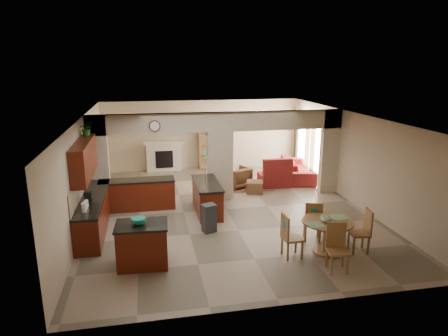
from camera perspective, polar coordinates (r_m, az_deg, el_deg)
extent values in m
plane|color=gray|center=(12.05, 0.34, -5.92)|extent=(10.00, 10.00, 0.00)
plane|color=white|center=(11.36, 0.37, 7.40)|extent=(10.00, 10.00, 0.00)
plane|color=tan|center=(16.45, -3.11, 4.78)|extent=(8.00, 0.00, 8.00)
plane|color=tan|center=(7.06, 8.53, -9.37)|extent=(8.00, 0.00, 8.00)
plane|color=tan|center=(11.55, -19.49, -0.43)|extent=(0.00, 10.00, 10.00)
plane|color=tan|center=(13.00, 17.91, 1.36)|extent=(0.00, 10.00, 10.00)
cube|color=tan|center=(12.47, -17.51, 0.83)|extent=(0.60, 0.25, 2.80)
cube|color=tan|center=(12.65, -0.54, 0.33)|extent=(0.80, 0.25, 2.20)
cube|color=tan|center=(13.73, 14.83, 2.28)|extent=(0.60, 0.25, 2.80)
cube|color=tan|center=(12.38, -0.56, 6.62)|extent=(8.00, 0.25, 0.60)
cube|color=#431507|center=(11.04, -18.08, -6.30)|extent=(0.60, 3.20, 0.86)
cube|color=black|center=(10.89, -18.27, -4.06)|extent=(0.62, 3.22, 0.05)
cube|color=tan|center=(10.84, -19.87, -2.54)|extent=(0.02, 3.20, 0.55)
cube|color=#431507|center=(12.24, -12.24, -3.80)|extent=(2.20, 0.60, 0.86)
cube|color=black|center=(12.10, -12.36, -1.76)|extent=(2.22, 0.62, 0.05)
cube|color=#431507|center=(10.63, -19.36, 1.21)|extent=(0.35, 2.40, 0.90)
cube|color=#431507|center=(11.71, -2.44, -4.31)|extent=(0.65, 1.80, 0.86)
cube|color=black|center=(11.57, -2.47, -2.19)|extent=(0.70, 1.85, 0.05)
cube|color=silver|center=(10.93, -1.76, -5.80)|extent=(0.58, 0.04, 0.70)
cylinder|color=#452317|center=(12.03, -9.88, 5.92)|extent=(0.34, 0.03, 0.34)
cube|color=brown|center=(14.24, 3.41, -2.61)|extent=(1.60, 1.30, 0.01)
cube|color=beige|center=(16.33, -8.56, 1.51)|extent=(1.40, 0.28, 1.10)
cube|color=black|center=(16.20, -8.53, 1.22)|extent=(0.70, 0.04, 0.70)
cube|color=beige|center=(16.18, -8.63, 3.56)|extent=(1.60, 0.35, 0.10)
cube|color=brown|center=(16.42, -1.78, 3.00)|extent=(1.00, 0.32, 1.80)
cube|color=white|center=(15.03, 13.58, 2.64)|extent=(0.02, 0.90, 1.90)
cube|color=white|center=(16.56, 11.17, 3.88)|extent=(0.02, 0.90, 1.90)
cube|color=white|center=(15.82, 12.29, 2.76)|extent=(0.02, 0.70, 2.10)
cube|color=#41221A|center=(14.49, 14.41, 2.14)|extent=(0.10, 0.28, 2.30)
cube|color=#41221A|center=(15.55, 12.54, 3.10)|extent=(0.10, 0.28, 2.30)
cube|color=#41221A|center=(16.00, 11.83, 3.47)|extent=(0.10, 0.28, 2.30)
cube|color=#41221A|center=(17.09, 10.29, 4.26)|extent=(0.10, 0.28, 2.30)
cylinder|color=white|center=(14.63, 3.83, 8.10)|extent=(1.00, 1.00, 0.10)
cube|color=#431507|center=(8.92, -11.56, -10.83)|extent=(1.09, 0.79, 0.91)
cube|color=black|center=(8.73, -11.72, -7.99)|extent=(1.14, 0.84, 0.05)
cylinder|color=#149079|center=(8.69, -12.10, -7.43)|extent=(0.30, 0.30, 0.14)
cube|color=#302F32|center=(10.42, -2.15, -7.31)|extent=(0.39, 0.36, 0.69)
cylinder|color=brown|center=(9.43, 14.60, -7.42)|extent=(1.17, 1.17, 0.04)
cylinder|color=brown|center=(9.58, 14.45, -9.52)|extent=(0.17, 0.17, 0.76)
cylinder|color=brown|center=(9.73, 14.31, -11.48)|extent=(0.59, 0.59, 0.06)
cylinder|color=#84BB28|center=(9.34, 14.41, -7.03)|extent=(0.26, 0.26, 0.14)
imported|color=maroon|center=(15.40, 10.38, -0.09)|extent=(2.63, 1.40, 0.73)
cube|color=maroon|center=(14.40, 7.18, -1.65)|extent=(1.06, 0.87, 0.42)
imported|color=maroon|center=(14.08, 1.97, -1.31)|extent=(1.01, 1.02, 0.71)
cube|color=maroon|center=(13.56, 4.40, -2.69)|extent=(0.66, 0.66, 0.39)
imported|color=#155117|center=(11.33, -19.07, 5.36)|extent=(0.41, 0.38, 0.39)
cube|color=brown|center=(10.18, 12.52, -7.59)|extent=(0.53, 0.53, 0.05)
cube|color=brown|center=(10.44, 13.29, -8.41)|extent=(0.04, 0.04, 0.44)
cube|color=brown|center=(10.40, 11.41, -8.39)|extent=(0.04, 0.04, 0.44)
cube|color=brown|center=(10.13, 13.51, -9.17)|extent=(0.04, 0.04, 0.44)
cube|color=brown|center=(10.09, 11.57, -9.15)|extent=(0.04, 0.04, 0.44)
cube|color=brown|center=(9.89, 12.73, -6.40)|extent=(0.41, 0.16, 0.55)
cube|color=#149079|center=(9.85, 12.76, -6.07)|extent=(0.14, 0.05, 0.14)
cube|color=brown|center=(9.84, 18.74, -8.86)|extent=(0.47, 0.47, 0.05)
cube|color=brown|center=(10.01, 17.35, -9.75)|extent=(0.04, 0.04, 0.44)
cube|color=brown|center=(9.73, 18.05, -10.56)|extent=(0.04, 0.04, 0.44)
cube|color=brown|center=(10.14, 19.18, -9.61)|extent=(0.04, 0.04, 0.44)
cube|color=brown|center=(9.85, 19.92, -10.40)|extent=(0.04, 0.04, 0.44)
cube|color=brown|center=(9.80, 19.92, -7.17)|extent=(0.10, 0.42, 0.55)
cube|color=#149079|center=(9.78, 20.09, -6.78)|extent=(0.03, 0.14, 0.14)
cube|color=brown|center=(8.84, 15.94, -11.40)|extent=(0.48, 0.48, 0.05)
cube|color=brown|center=(8.75, 15.09, -13.31)|extent=(0.04, 0.04, 0.44)
cube|color=brown|center=(8.85, 17.25, -13.14)|extent=(0.04, 0.04, 0.44)
cube|color=brown|center=(9.04, 14.46, -12.32)|extent=(0.04, 0.04, 0.44)
cube|color=brown|center=(9.14, 16.55, -12.16)|extent=(0.04, 0.04, 0.44)
cube|color=brown|center=(8.88, 15.71, -9.13)|extent=(0.42, 0.11, 0.55)
cube|color=#149079|center=(8.87, 15.69, -8.65)|extent=(0.14, 0.03, 0.14)
cube|color=brown|center=(9.22, 9.73, -9.88)|extent=(0.44, 0.44, 0.05)
cube|color=brown|center=(9.25, 11.08, -11.45)|extent=(0.04, 0.04, 0.44)
cube|color=brown|center=(9.52, 10.21, -10.60)|extent=(0.04, 0.04, 0.44)
cube|color=brown|center=(9.12, 9.11, -11.76)|extent=(0.04, 0.04, 0.44)
cube|color=brown|center=(9.40, 8.28, -10.88)|extent=(0.04, 0.04, 0.44)
cube|color=brown|center=(9.03, 8.70, -8.31)|extent=(0.06, 0.42, 0.55)
cube|color=#149079|center=(8.99, 8.57, -7.91)|extent=(0.02, 0.14, 0.14)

